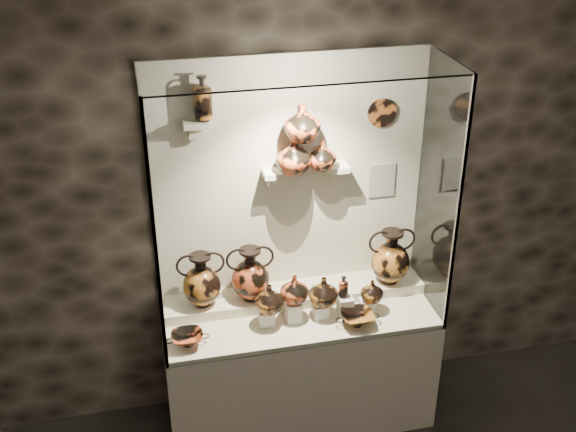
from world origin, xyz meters
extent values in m
cube|color=black|center=(0.00, 2.50, 1.60)|extent=(5.00, 0.02, 3.20)
cube|color=beige|center=(0.00, 2.18, 0.40)|extent=(1.70, 0.60, 0.80)
cube|color=beige|center=(0.00, 2.18, 0.82)|extent=(1.68, 0.58, 0.03)
cube|color=beige|center=(0.00, 2.35, 0.85)|extent=(1.70, 0.25, 0.10)
cube|color=beige|center=(0.00, 2.50, 1.60)|extent=(1.70, 0.03, 1.60)
cube|color=white|center=(0.00, 1.88, 1.60)|extent=(1.70, 0.01, 1.60)
cube|color=white|center=(-0.85, 2.18, 1.60)|extent=(0.01, 0.60, 1.60)
cube|color=white|center=(0.85, 2.18, 1.60)|extent=(0.01, 0.60, 1.60)
cube|color=white|center=(0.00, 2.18, 2.40)|extent=(1.70, 0.60, 0.01)
cube|color=gray|center=(-0.84, 1.89, 1.60)|extent=(0.02, 0.02, 1.60)
cube|color=gray|center=(0.84, 1.89, 1.60)|extent=(0.02, 0.02, 1.60)
cube|color=beige|center=(-0.22, 2.13, 0.88)|extent=(0.09, 0.09, 0.10)
cube|color=beige|center=(-0.05, 2.13, 0.90)|extent=(0.09, 0.09, 0.13)
cube|color=beige|center=(0.12, 2.13, 0.88)|extent=(0.09, 0.09, 0.09)
cube|color=beige|center=(0.28, 2.13, 0.89)|extent=(0.09, 0.09, 0.12)
cube|color=beige|center=(0.42, 2.13, 0.87)|extent=(0.09, 0.09, 0.08)
cube|color=beige|center=(-0.55, 2.42, 2.05)|extent=(0.14, 0.12, 0.04)
cube|color=beige|center=(-0.10, 2.42, 1.70)|extent=(0.14, 0.12, 0.04)
cube|color=beige|center=(0.10, 2.42, 1.90)|extent=(0.10, 0.12, 0.04)
cube|color=beige|center=(0.28, 2.42, 1.70)|extent=(0.14, 0.12, 0.04)
imported|color=#A15D1E|center=(-0.20, 2.12, 1.02)|extent=(0.18, 0.18, 0.19)
imported|color=#BD4621|center=(-0.04, 2.15, 1.05)|extent=(0.20, 0.20, 0.18)
imported|color=#A15D1E|center=(0.14, 2.13, 1.02)|extent=(0.24, 0.24, 0.19)
imported|color=#A15D1E|center=(0.44, 2.11, 0.98)|extent=(0.15, 0.15, 0.15)
imported|color=#BD4621|center=(0.00, 2.36, 1.83)|extent=(0.24, 0.24, 0.22)
imported|color=#BD4621|center=(0.05, 2.36, 2.03)|extent=(0.27, 0.27, 0.22)
imported|color=#BD4621|center=(0.18, 2.38, 1.81)|extent=(0.22, 0.22, 0.18)
cylinder|color=#BB5D24|center=(0.57, 2.47, 2.01)|extent=(0.18, 0.02, 0.18)
cube|color=beige|center=(0.60, 2.47, 1.56)|extent=(0.17, 0.01, 0.22)
camera|label=1|loc=(-0.87, -1.40, 3.48)|focal=45.00mm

